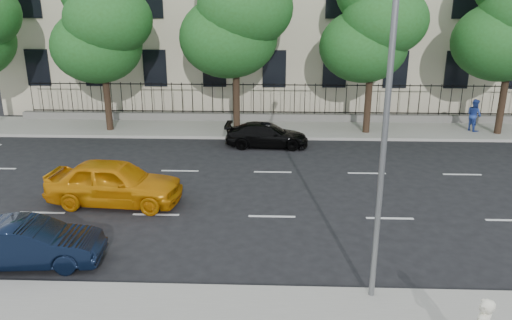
# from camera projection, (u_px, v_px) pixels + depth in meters

# --- Properties ---
(ground) EXTENTS (120.00, 120.00, 0.00)m
(ground) POSITION_uv_depth(u_px,v_px,m) (271.00, 252.00, 14.68)
(ground) COLOR black
(ground) RESTS_ON ground
(far_sidewalk) EXTENTS (60.00, 4.00, 0.15)m
(far_sidewalk) POSITION_uv_depth(u_px,v_px,m) (274.00, 129.00, 27.93)
(far_sidewalk) COLOR gray
(far_sidewalk) RESTS_ON ground
(lane_markings) EXTENTS (49.60, 4.62, 0.01)m
(lane_markings) POSITION_uv_depth(u_px,v_px,m) (272.00, 192.00, 19.18)
(lane_markings) COLOR silver
(lane_markings) RESTS_ON ground
(iron_fence) EXTENTS (30.00, 0.50, 2.20)m
(iron_fence) POSITION_uv_depth(u_px,v_px,m) (274.00, 112.00, 29.36)
(iron_fence) COLOR slate
(iron_fence) RESTS_ON far_sidewalk
(street_light) EXTENTS (0.25, 3.32, 8.05)m
(street_light) POSITION_uv_depth(u_px,v_px,m) (383.00, 91.00, 11.29)
(street_light) COLOR slate
(street_light) RESTS_ON near_sidewalk
(tree_b) EXTENTS (5.53, 5.12, 8.97)m
(tree_b) POSITION_uv_depth(u_px,v_px,m) (102.00, 22.00, 25.83)
(tree_b) COLOR #382619
(tree_b) RESTS_ON far_sidewalk
(tree_c) EXTENTS (5.89, 5.50, 9.80)m
(tree_c) POSITION_uv_depth(u_px,v_px,m) (236.00, 11.00, 25.40)
(tree_c) COLOR #382619
(tree_c) RESTS_ON far_sidewalk
(tree_d) EXTENTS (5.34, 4.94, 8.84)m
(tree_d) POSITION_uv_depth(u_px,v_px,m) (374.00, 23.00, 25.33)
(tree_d) COLOR #382619
(tree_d) RESTS_ON far_sidewalk
(yellow_taxi) EXTENTS (4.96, 2.32, 1.64)m
(yellow_taxi) POSITION_uv_depth(u_px,v_px,m) (115.00, 182.00, 17.86)
(yellow_taxi) COLOR orange
(yellow_taxi) RESTS_ON ground
(navy_sedan) EXTENTS (4.07, 1.72, 1.31)m
(navy_sedan) POSITION_uv_depth(u_px,v_px,m) (29.00, 243.00, 13.83)
(navy_sedan) COLOR black
(navy_sedan) RESTS_ON ground
(black_sedan) EXTENTS (4.16, 1.81, 1.19)m
(black_sedan) POSITION_uv_depth(u_px,v_px,m) (267.00, 135.00, 24.75)
(black_sedan) COLOR black
(black_sedan) RESTS_ON ground
(pedestrian_far) EXTENTS (0.92, 1.03, 1.74)m
(pedestrian_far) POSITION_uv_depth(u_px,v_px,m) (474.00, 115.00, 26.99)
(pedestrian_far) COLOR #264198
(pedestrian_far) RESTS_ON far_sidewalk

